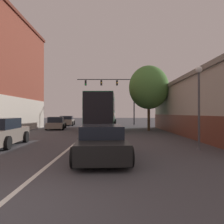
{
  "coord_description": "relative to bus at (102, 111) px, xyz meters",
  "views": [
    {
      "loc": [
        2.12,
        -3.64,
        1.73
      ],
      "look_at": [
        2.17,
        17.38,
        1.86
      ],
      "focal_mm": 35.0,
      "sensor_mm": 36.0,
      "label": 1
    }
  ],
  "objects": [
    {
      "name": "lane_center_line",
      "position": [
        -1.08,
        -3.01,
        -2.02
      ],
      "size": [
        0.14,
        45.71,
        0.01
      ],
      "color": "silver",
      "rests_on": "ground_plane"
    },
    {
      "name": "street_tree_far",
      "position": [
        4.68,
        -1.99,
        2.27
      ],
      "size": [
        3.91,
        3.51,
        6.45
      ],
      "color": "#4C3823",
      "rests_on": "ground_plane"
    },
    {
      "name": "hatchback_foreground",
      "position": [
        0.63,
        -15.14,
        -1.4
      ],
      "size": [
        2.22,
        4.36,
        1.26
      ],
      "rotation": [
        0.0,
        0.0,
        1.64
      ],
      "color": "black",
      "rests_on": "ground_plane"
    },
    {
      "name": "traffic_signal_gantry",
      "position": [
        1.6,
        9.83,
        3.36
      ],
      "size": [
        8.82,
        0.36,
        7.23
      ],
      "color": "black",
      "rests_on": "ground_plane"
    },
    {
      "name": "parked_car_left_near",
      "position": [
        -5.47,
        7.92,
        -1.36
      ],
      "size": [
        2.4,
        4.76,
        1.36
      ],
      "rotation": [
        0.0,
        0.0,
        1.66
      ],
      "color": "slate",
      "rests_on": "ground_plane"
    },
    {
      "name": "building_right_storefront",
      "position": [
        10.06,
        -6.09,
        0.38
      ],
      "size": [
        7.64,
        19.43,
        4.55
      ],
      "color": "#B7B2A3",
      "rests_on": "ground_plane"
    },
    {
      "name": "bus",
      "position": [
        0.0,
        0.0,
        0.0
      ],
      "size": [
        3.12,
        10.85,
        3.61
      ],
      "rotation": [
        0.0,
        0.0,
        1.55
      ],
      "color": "#145133",
      "rests_on": "ground_plane"
    },
    {
      "name": "street_tree_near",
      "position": [
        5.17,
        0.81,
        2.3
      ],
      "size": [
        2.73,
        2.46,
        5.83
      ],
      "color": "brown",
      "rests_on": "ground_plane"
    },
    {
      "name": "parked_car_left_far",
      "position": [
        -5.08,
        0.46,
        -1.39
      ],
      "size": [
        2.37,
        4.67,
        1.34
      ],
      "rotation": [
        0.0,
        0.0,
        1.71
      ],
      "color": "slate",
      "rests_on": "ground_plane"
    },
    {
      "name": "street_lamp",
      "position": [
        5.16,
        -13.2,
        0.31
      ],
      "size": [
        0.32,
        0.32,
        3.96
      ],
      "color": "#47474C",
      "rests_on": "ground_plane"
    }
  ]
}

